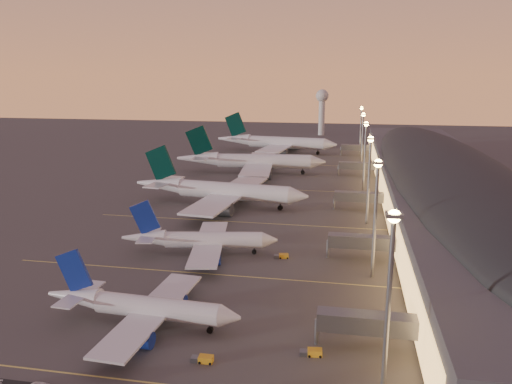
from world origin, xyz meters
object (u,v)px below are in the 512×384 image
object	(u,v)px
airliner_narrow_south	(141,307)
baggage_tug_a	(203,359)
baggage_tug_d	(346,318)
airliner_wide_mid	(251,161)
baggage_tug_b	(312,352)
airliner_wide_far	(276,142)
airliner_narrow_north	(200,240)
radar_tower	(322,104)
airliner_wide_near	(219,191)
baggage_tug_c	(282,256)

from	to	relation	value
airliner_narrow_south	baggage_tug_a	xyz separation A→B (m)	(13.93, -9.37, -2.90)
baggage_tug_a	baggage_tug_d	size ratio (longest dim) A/B	0.91
airliner_narrow_south	airliner_wide_mid	size ratio (longest dim) A/B	0.55
baggage_tug_b	baggage_tug_d	distance (m)	13.35
airliner_wide_mid	airliner_wide_far	world-z (taller)	airliner_wide_far
airliner_narrow_north	airliner_wide_mid	xyz separation A→B (m)	(-7.57, 102.56, 1.93)
airliner_wide_far	baggage_tug_d	distance (m)	196.79
radar_tower	baggage_tug_b	xyz separation A→B (m)	(15.57, -293.58, -21.40)
airliner_narrow_south	baggage_tug_d	size ratio (longest dim) A/B	9.72
airliner_narrow_north	airliner_wide_near	bearing A→B (deg)	89.13
baggage_tug_a	baggage_tug_b	size ratio (longest dim) A/B	0.95
airliner_wide_near	baggage_tug_a	bearing A→B (deg)	-70.13
airliner_narrow_south	baggage_tug_c	xyz separation A→B (m)	(19.86, 36.79, -2.89)
airliner_narrow_north	airliner_wide_mid	world-z (taller)	airliner_wide_mid
airliner_narrow_south	baggage_tug_d	world-z (taller)	airliner_narrow_south
airliner_narrow_north	airliner_wide_mid	bearing A→B (deg)	84.33
airliner_wide_near	baggage_tug_b	world-z (taller)	airliner_wide_near
airliner_narrow_south	airliner_wide_mid	bearing A→B (deg)	96.33
airliner_narrow_south	baggage_tug_a	size ratio (longest dim) A/B	10.62
airliner_wide_near	baggage_tug_b	bearing A→B (deg)	-59.80
airliner_wide_far	baggage_tug_b	size ratio (longest dim) A/B	19.24
airliner_narrow_south	airliner_wide_mid	xyz separation A→B (m)	(-7.73, 138.59, 2.09)
baggage_tug_a	airliner_narrow_south	bearing A→B (deg)	145.07
airliner_wide_far	baggage_tug_b	bearing A→B (deg)	-72.68
radar_tower	baggage_tug_d	distance (m)	282.82
airliner_wide_mid	baggage_tug_c	world-z (taller)	airliner_wide_mid
baggage_tug_a	baggage_tug_d	world-z (taller)	baggage_tug_d
baggage_tug_a	baggage_tug_d	distance (m)	27.43
airliner_wide_mid	radar_tower	size ratio (longest dim) A/B	2.04
airliner_wide_mid	baggage_tug_c	size ratio (longest dim) A/B	18.19
airliner_narrow_south	baggage_tug_b	xyz separation A→B (m)	(30.15, -4.46, -2.89)
baggage_tug_a	baggage_tug_c	distance (m)	46.53
baggage_tug_c	radar_tower	bearing A→B (deg)	81.90
baggage_tug_c	airliner_narrow_south	bearing A→B (deg)	-127.66
baggage_tug_b	airliner_narrow_south	bearing A→B (deg)	165.66
baggage_tug_a	baggage_tug_d	bearing A→B (deg)	37.90
airliner_wide_near	baggage_tug_b	size ratio (longest dim) A/B	17.01
airliner_wide_far	radar_tower	size ratio (longest dim) A/B	2.13
airliner_wide_near	baggage_tug_b	distance (m)	94.43
airliner_narrow_north	baggage_tug_c	xyz separation A→B (m)	(20.01, 0.76, -3.04)
airliner_narrow_south	airliner_narrow_north	world-z (taller)	airliner_narrow_north
airliner_narrow_south	baggage_tug_a	distance (m)	17.04
airliner_wide_far	baggage_tug_c	bearing A→B (deg)	-73.73
radar_tower	baggage_tug_a	size ratio (longest dim) A/B	9.49
baggage_tug_d	baggage_tug_c	bearing A→B (deg)	51.82
airliner_narrow_north	baggage_tug_b	distance (m)	50.66
airliner_narrow_north	baggage_tug_b	xyz separation A→B (m)	(30.30, -40.49, -3.04)
airliner_narrow_south	airliner_wide_near	xyz separation A→B (m)	(-7.46, 82.03, 1.67)
baggage_tug_d	radar_tower	bearing A→B (deg)	27.97
airliner_wide_near	airliner_wide_mid	bearing A→B (deg)	96.97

